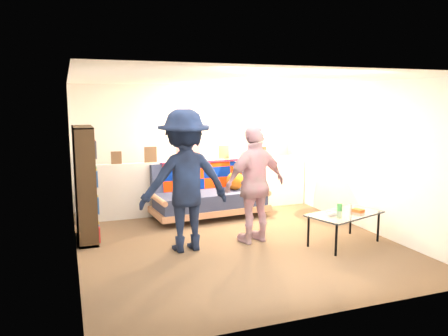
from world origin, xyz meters
name	(u,v)px	position (x,y,z in m)	size (l,w,h in m)	color
ground	(233,240)	(0.00, 0.00, 0.00)	(5.00, 5.00, 0.00)	brown
room_shell	(222,128)	(0.00, 0.47, 1.67)	(4.60, 5.05, 2.45)	silver
half_wall_ledge	(199,186)	(0.00, 1.80, 0.50)	(4.45, 0.15, 1.00)	silver
ledge_decor	(187,151)	(-0.23, 1.78, 1.18)	(2.97, 0.02, 0.45)	brown
futon_sofa	(209,194)	(0.09, 1.45, 0.41)	(2.13, 1.16, 0.88)	tan
bookshelf	(85,188)	(-2.08, 0.78, 0.80)	(0.29, 0.86, 1.72)	black
coffee_table	(345,215)	(1.48, -0.73, 0.44)	(1.25, 0.93, 0.58)	black
floor_lamp	(257,152)	(1.04, 1.46, 1.15)	(0.33, 0.30, 1.62)	black
person_left	(185,181)	(-0.78, -0.15, 0.99)	(1.28, 0.74, 1.98)	black
person_right	(255,184)	(0.28, -0.17, 0.87)	(1.02, 0.43, 1.75)	pink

